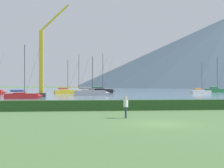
% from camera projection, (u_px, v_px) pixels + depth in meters
% --- Properties ---
extents(ground_plane, '(1000.00, 1000.00, 0.00)m').
position_uv_depth(ground_plane, '(161.00, 124.00, 20.31)').
color(ground_plane, '#517A42').
extents(harbor_water, '(320.00, 246.00, 0.00)m').
position_uv_depth(harbor_water, '(89.00, 90.00, 156.52)').
color(harbor_water, slate).
rests_on(harbor_water, ground_plane).
extents(hedge_line, '(80.00, 1.20, 1.03)m').
position_uv_depth(hedge_line, '(132.00, 105.00, 31.25)').
color(hedge_line, '#284C23').
rests_on(hedge_line, ground_plane).
extents(sailboat_slip_0, '(7.01, 2.34, 9.97)m').
position_uv_depth(sailboat_slip_0, '(22.00, 95.00, 57.48)').
color(sailboat_slip_0, red).
rests_on(sailboat_slip_0, harbor_water).
extents(sailboat_slip_1, '(8.73, 3.84, 12.50)m').
position_uv_depth(sailboat_slip_1, '(101.00, 91.00, 98.80)').
color(sailboat_slip_1, black).
rests_on(sailboat_slip_1, harbor_water).
extents(sailboat_slip_2, '(6.75, 2.59, 8.90)m').
position_uv_depth(sailboat_slip_2, '(201.00, 92.00, 90.29)').
color(sailboat_slip_2, white).
rests_on(sailboat_slip_2, harbor_water).
extents(sailboat_slip_3, '(8.63, 2.72, 9.25)m').
position_uv_depth(sailboat_slip_3, '(90.00, 93.00, 73.78)').
color(sailboat_slip_3, '#9E9EA3').
rests_on(sailboat_slip_3, harbor_water).
extents(sailboat_slip_5, '(7.63, 3.64, 9.57)m').
position_uv_depth(sailboat_slip_5, '(66.00, 92.00, 88.06)').
color(sailboat_slip_5, gold).
rests_on(sailboat_slip_5, harbor_water).
extents(sailboat_slip_7, '(8.52, 3.80, 12.07)m').
position_uv_depth(sailboat_slip_7, '(216.00, 90.00, 105.86)').
color(sailboat_slip_7, '#236B38').
rests_on(sailboat_slip_7, harbor_water).
extents(sailboat_slip_10, '(9.24, 3.62, 13.04)m').
position_uv_depth(sailboat_slip_10, '(77.00, 90.00, 105.83)').
color(sailboat_slip_10, white).
rests_on(sailboat_slip_10, harbor_water).
extents(person_seated_viewer, '(0.36, 0.57, 1.65)m').
position_uv_depth(person_seated_viewer, '(126.00, 105.00, 23.84)').
color(person_seated_viewer, '#2D3347').
rests_on(person_seated_viewer, ground_plane).
extents(dock_crane, '(6.84, 2.00, 19.74)m').
position_uv_depth(dock_crane, '(42.00, 67.00, 65.95)').
color(dock_crane, '#333338').
rests_on(dock_crane, ground_plane).
extents(distant_hill_west_ridge, '(203.80, 203.80, 50.45)m').
position_uv_depth(distant_hill_west_ridge, '(187.00, 67.00, 405.10)').
color(distant_hill_west_ridge, '#425666').
rests_on(distant_hill_west_ridge, ground_plane).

